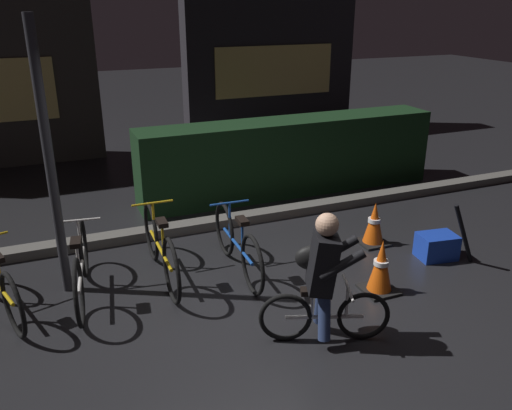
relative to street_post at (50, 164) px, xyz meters
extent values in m
plane|color=black|center=(1.74, -1.20, -1.40)|extent=(40.00, 40.00, 0.00)
cube|color=#56544F|center=(1.74, 1.00, -1.34)|extent=(12.00, 0.24, 0.12)
cube|color=black|center=(3.54, 1.90, -0.81)|extent=(4.80, 0.70, 1.18)
cube|color=#262328|center=(5.00, 6.00, 0.64)|extent=(4.02, 0.50, 4.09)
cube|color=#F2D172|center=(5.00, 5.73, 0.00)|extent=(2.82, 0.04, 1.10)
cylinder|color=#2D2D33|center=(0.00, 0.00, 0.00)|extent=(0.10, 0.10, 2.80)
torus|color=black|center=(-0.49, -0.69, -1.08)|extent=(0.23, 0.62, 0.64)
cylinder|color=gold|center=(-0.58, -0.40, -0.90)|extent=(0.03, 0.03, 0.36)
torus|color=black|center=(0.22, 0.27, -1.07)|extent=(0.13, 0.67, 0.67)
torus|color=black|center=(0.08, -0.72, -1.07)|extent=(0.13, 0.67, 0.67)
cylinder|color=silver|center=(0.15, -0.23, -1.07)|extent=(0.17, 0.99, 0.04)
cylinder|color=silver|center=(0.13, -0.40, -0.88)|extent=(0.03, 0.03, 0.37)
cube|color=black|center=(0.13, -0.40, -0.69)|extent=(0.13, 0.21, 0.05)
cylinder|color=silver|center=(0.19, 0.04, -0.86)|extent=(0.03, 0.03, 0.42)
cylinder|color=silver|center=(0.19, 0.04, -0.65)|extent=(0.46, 0.09, 0.02)
torus|color=black|center=(1.00, 0.39, -1.05)|extent=(0.05, 0.70, 0.70)
torus|color=black|center=(0.99, -0.65, -1.05)|extent=(0.05, 0.70, 0.70)
cylinder|color=gold|center=(1.00, -0.13, -1.05)|extent=(0.05, 1.05, 0.04)
cylinder|color=gold|center=(0.99, -0.32, -0.86)|extent=(0.03, 0.03, 0.39)
cube|color=black|center=(0.99, -0.32, -0.66)|extent=(0.10, 0.20, 0.05)
cylinder|color=gold|center=(1.00, 0.16, -0.83)|extent=(0.03, 0.03, 0.44)
cylinder|color=gold|center=(1.00, 0.16, -0.61)|extent=(0.46, 0.03, 0.02)
torus|color=black|center=(1.84, 0.17, -1.07)|extent=(0.07, 0.66, 0.66)
torus|color=black|center=(1.81, -0.81, -1.07)|extent=(0.07, 0.66, 0.66)
cylinder|color=#19479E|center=(1.83, -0.32, -1.07)|extent=(0.07, 0.98, 0.04)
cylinder|color=#19479E|center=(1.82, -0.49, -0.89)|extent=(0.03, 0.03, 0.37)
cube|color=black|center=(1.82, -0.49, -0.70)|extent=(0.11, 0.20, 0.05)
cylinder|color=#19479E|center=(1.84, -0.05, -0.86)|extent=(0.03, 0.03, 0.41)
cylinder|color=#19479E|center=(1.84, -0.05, -0.66)|extent=(0.46, 0.04, 0.02)
cube|color=black|center=(3.06, -1.30, -1.39)|extent=(0.36, 0.36, 0.03)
cone|color=#EA560F|center=(3.06, -1.30, -1.09)|extent=(0.26, 0.26, 0.56)
cylinder|color=white|center=(3.06, -1.30, -1.06)|extent=(0.16, 0.16, 0.05)
cube|color=black|center=(3.68, -0.28, -1.39)|extent=(0.36, 0.36, 0.03)
cone|color=#EA560F|center=(3.68, -0.28, -1.11)|extent=(0.26, 0.26, 0.53)
cylinder|color=white|center=(3.68, -0.28, -1.08)|extent=(0.16, 0.16, 0.05)
cube|color=#193DB7|center=(4.15, -0.90, -1.25)|extent=(0.48, 0.38, 0.30)
torus|color=black|center=(2.42, -1.96, -1.16)|extent=(0.47, 0.21, 0.48)
torus|color=black|center=(1.76, -1.71, -1.16)|extent=(0.47, 0.21, 0.48)
cylinder|color=silver|center=(2.09, -1.84, -1.16)|extent=(0.67, 0.28, 0.04)
cylinder|color=silver|center=(1.98, -1.79, -1.03)|extent=(0.03, 0.03, 0.26)
cube|color=black|center=(1.98, -1.79, -0.89)|extent=(0.22, 0.16, 0.05)
cylinder|color=silver|center=(2.27, -1.90, -1.01)|extent=(0.03, 0.03, 0.30)
cylinder|color=silver|center=(2.27, -1.90, -0.86)|extent=(0.18, 0.44, 0.02)
cylinder|color=navy|center=(2.11, -1.73, -1.10)|extent=(0.18, 0.23, 0.42)
cylinder|color=navy|center=(2.04, -1.92, -1.10)|extent=(0.18, 0.23, 0.42)
cube|color=black|center=(2.06, -1.82, -0.61)|extent=(0.36, 0.39, 0.54)
sphere|color=tan|center=(2.07, -1.83, -0.25)|extent=(0.20, 0.20, 0.20)
cylinder|color=black|center=(2.24, -1.74, -0.56)|extent=(0.40, 0.21, 0.29)
cylinder|color=black|center=(2.14, -2.00, -0.56)|extent=(0.40, 0.21, 0.29)
ellipsoid|color=black|center=(2.07, -1.61, -0.66)|extent=(0.36, 0.26, 0.24)
cylinder|color=black|center=(4.29, -1.15, -1.01)|extent=(0.41, 0.07, 0.79)
camera|label=1|loc=(-0.03, -5.36, 1.51)|focal=37.20mm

